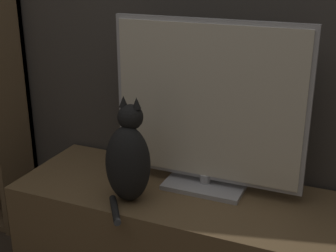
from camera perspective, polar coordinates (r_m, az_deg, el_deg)
name	(u,v)px	position (r m, az deg, el deg)	size (l,w,h in m)	color
tv_stand	(181,240)	(2.14, 1.56, -13.70)	(1.45, 0.54, 0.48)	brown
tv	(208,109)	(1.93, 4.84, 2.05)	(0.82, 0.21, 0.72)	#B7B7BC
cat	(129,160)	(1.89, -4.82, -4.10)	(0.19, 0.30, 0.43)	black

